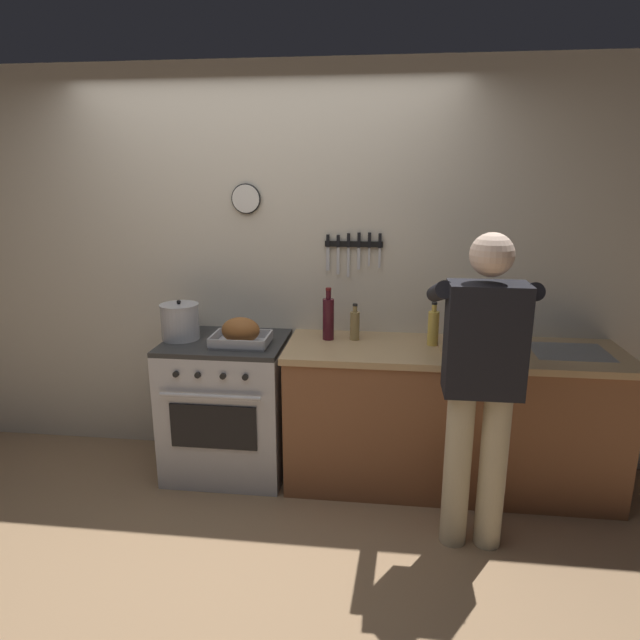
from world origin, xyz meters
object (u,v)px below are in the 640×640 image
(stock_pot, at_px, (180,321))
(cutting_board, at_px, (472,352))
(bottle_cooking_oil, at_px, (433,327))
(bottle_hot_sauce, at_px, (456,332))
(roasting_pan, at_px, (241,333))
(bottle_vinegar, at_px, (355,325))
(stove, at_px, (228,406))
(person_cook, at_px, (482,374))
(bottle_wine_red, at_px, (328,318))

(stock_pot, bearing_deg, cutting_board, -2.81)
(bottle_cooking_oil, distance_m, bottle_hot_sauce, 0.16)
(roasting_pan, bearing_deg, bottle_vinegar, 15.78)
(stove, distance_m, bottle_vinegar, 0.99)
(stock_pot, bearing_deg, bottle_vinegar, 5.97)
(person_cook, relative_size, bottle_cooking_oil, 6.15)
(bottle_hot_sauce, relative_size, bottle_wine_red, 0.53)
(person_cook, height_order, bottle_wine_red, person_cook)
(person_cook, bearing_deg, bottle_hot_sauce, -7.02)
(cutting_board, height_order, bottle_wine_red, bottle_wine_red)
(roasting_pan, relative_size, cutting_board, 0.98)
(roasting_pan, height_order, bottle_wine_red, bottle_wine_red)
(stock_pot, relative_size, bottle_hot_sauce, 1.44)
(roasting_pan, distance_m, bottle_cooking_oil, 1.18)
(bottle_cooking_oil, bearing_deg, bottle_vinegar, 173.37)
(person_cook, xyz_separation_m, bottle_vinegar, (-0.68, 0.69, 0.04))
(cutting_board, distance_m, bottle_hot_sauce, 0.21)
(roasting_pan, xyz_separation_m, bottle_vinegar, (0.69, 0.19, 0.02))
(bottle_wine_red, bearing_deg, cutting_board, -12.50)
(stove, relative_size, cutting_board, 2.50)
(roasting_pan, xyz_separation_m, stock_pot, (-0.41, 0.08, 0.04))
(stove, height_order, cutting_board, cutting_board)
(bottle_hot_sauce, bearing_deg, bottle_cooking_oil, -162.66)
(bottle_hot_sauce, bearing_deg, stock_pot, -176.56)
(stock_pot, relative_size, bottle_cooking_oil, 0.94)
(cutting_board, distance_m, bottle_wine_red, 0.90)
(cutting_board, bearing_deg, bottle_wine_red, 167.50)
(bottle_vinegar, height_order, bottle_wine_red, bottle_wine_red)
(cutting_board, bearing_deg, person_cook, -92.73)
(bottle_cooking_oil, relative_size, bottle_vinegar, 1.16)
(bottle_wine_red, bearing_deg, bottle_vinegar, 4.01)
(bottle_wine_red, bearing_deg, roasting_pan, -160.67)
(stock_pot, relative_size, bottle_wine_red, 0.77)
(bottle_hot_sauce, bearing_deg, bottle_vinegar, 178.97)
(cutting_board, xyz_separation_m, bottle_vinegar, (-0.70, 0.20, 0.09))
(roasting_pan, xyz_separation_m, bottle_wine_red, (0.52, 0.18, 0.06))
(person_cook, bearing_deg, bottle_cooking_oil, 5.74)
(bottle_cooking_oil, bearing_deg, person_cook, -73.12)
(roasting_pan, distance_m, bottle_wine_red, 0.56)
(roasting_pan, bearing_deg, stock_pot, 169.15)
(stove, distance_m, cutting_board, 1.59)
(roasting_pan, relative_size, bottle_vinegar, 1.51)
(bottle_vinegar, xyz_separation_m, bottle_wine_red, (-0.17, -0.01, 0.04))
(bottle_vinegar, bearing_deg, stock_pot, -174.03)
(bottle_vinegar, relative_size, bottle_wine_red, 0.70)
(cutting_board, bearing_deg, stove, 176.60)
(stove, bearing_deg, bottle_cooking_oil, 2.54)
(roasting_pan, height_order, bottle_hot_sauce, bottle_hot_sauce)
(person_cook, distance_m, stock_pot, 1.87)
(stock_pot, bearing_deg, bottle_hot_sauce, 3.44)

